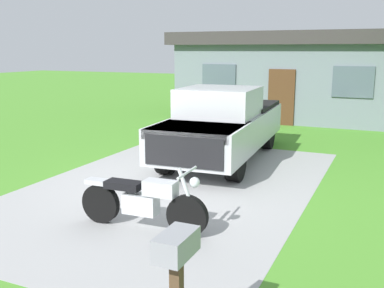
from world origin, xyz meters
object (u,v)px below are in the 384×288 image
Objects in this scene: motorcycle at (143,201)px; mailbox at (176,263)px; neighbor_house at (296,74)px; pickup_truck at (224,123)px.

mailbox reaches higher than motorcycle.
mailbox is 0.13× the size of neighbor_house.
motorcycle is at bearing 125.84° from mailbox.
pickup_truck is at bearing 107.16° from mailbox.
neighbor_house is (-2.24, 16.05, 0.81)m from mailbox.
motorcycle is 3.21m from mailbox.
pickup_truck is 4.55× the size of mailbox.
neighbor_house is at bearing 89.42° from pickup_truck.
mailbox is at bearing -72.84° from pickup_truck.
motorcycle is 0.39× the size of pickup_truck.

